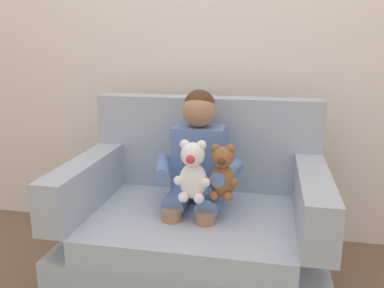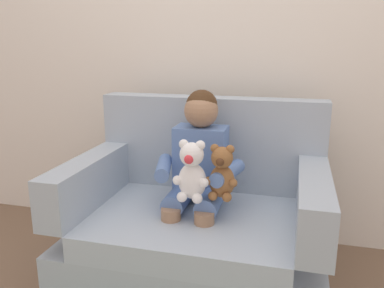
# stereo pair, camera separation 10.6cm
# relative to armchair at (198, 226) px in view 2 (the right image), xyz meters

# --- Properties ---
(ground_plane) EXTENTS (8.00, 8.00, 0.00)m
(ground_plane) POSITION_rel_armchair_xyz_m (0.00, -0.04, -0.30)
(ground_plane) COLOR brown
(back_wall) EXTENTS (6.00, 0.10, 2.60)m
(back_wall) POSITION_rel_armchair_xyz_m (0.00, 0.63, 1.00)
(back_wall) COLOR silver
(back_wall) RESTS_ON ground
(armchair) EXTENTS (1.24, 0.85, 0.92)m
(armchair) POSITION_rel_armchair_xyz_m (0.00, 0.00, 0.00)
(armchair) COLOR #9EADBC
(armchair) RESTS_ON ground
(seated_child) EXTENTS (0.45, 0.39, 0.82)m
(seated_child) POSITION_rel_armchair_xyz_m (-0.01, 0.02, 0.32)
(seated_child) COLOR #597AB7
(seated_child) RESTS_ON armchair
(plush_white) EXTENTS (0.17, 0.14, 0.28)m
(plush_white) POSITION_rel_armchair_xyz_m (0.01, -0.17, 0.35)
(plush_white) COLOR white
(plush_white) RESTS_ON armchair
(plush_brown) EXTENTS (0.15, 0.12, 0.25)m
(plush_brown) POSITION_rel_armchair_xyz_m (0.14, -0.12, 0.34)
(plush_brown) COLOR brown
(plush_brown) RESTS_ON armchair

